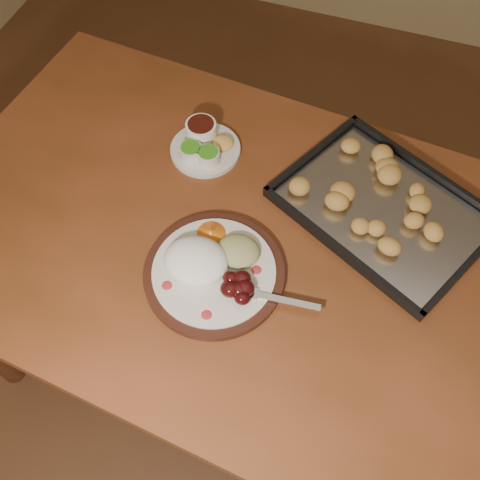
% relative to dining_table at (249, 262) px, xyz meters
% --- Properties ---
extents(ground, '(4.00, 4.00, 0.00)m').
position_rel_dining_table_xyz_m(ground, '(0.26, -0.11, -0.65)').
color(ground, brown).
rests_on(ground, ground).
extents(dining_table, '(1.58, 1.04, 0.75)m').
position_rel_dining_table_xyz_m(dining_table, '(0.00, 0.00, 0.00)').
color(dining_table, brown).
rests_on(dining_table, ground).
extents(dinner_plate, '(0.39, 0.30, 0.07)m').
position_rel_dining_table_xyz_m(dinner_plate, '(-0.05, -0.10, 0.12)').
color(dinner_plate, black).
rests_on(dinner_plate, dining_table).
extents(condiment_saucer, '(0.17, 0.17, 0.06)m').
position_rel_dining_table_xyz_m(condiment_saucer, '(-0.19, 0.21, 0.12)').
color(condiment_saucer, beige).
rests_on(condiment_saucer, dining_table).
extents(baking_tray, '(0.55, 0.50, 0.05)m').
position_rel_dining_table_xyz_m(baking_tray, '(0.26, 0.18, 0.11)').
color(baking_tray, black).
rests_on(baking_tray, dining_table).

